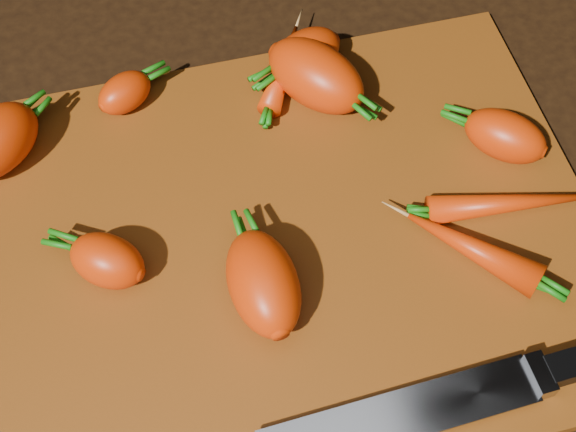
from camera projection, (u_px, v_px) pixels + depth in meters
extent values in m
cube|color=black|center=(291.00, 248.00, 0.66)|extent=(2.00, 2.00, 0.01)
cube|color=brown|center=(291.00, 241.00, 0.66)|extent=(0.50, 0.40, 0.01)
ellipsoid|color=#CA2B00|center=(107.00, 261.00, 0.62)|extent=(0.07, 0.07, 0.04)
ellipsoid|color=#CA2B00|center=(316.00, 76.00, 0.70)|extent=(0.10, 0.11, 0.06)
ellipsoid|color=#CA2B00|center=(263.00, 283.00, 0.60)|extent=(0.06, 0.09, 0.05)
ellipsoid|color=#CA2B00|center=(306.00, 54.00, 0.72)|extent=(0.08, 0.07, 0.04)
ellipsoid|color=#CA2B00|center=(125.00, 93.00, 0.71)|extent=(0.06, 0.05, 0.03)
ellipsoid|color=#CA2B00|center=(505.00, 136.00, 0.68)|extent=(0.08, 0.08, 0.04)
ellipsoid|color=#CA2B00|center=(283.00, 67.00, 0.73)|extent=(0.07, 0.10, 0.02)
ellipsoid|color=#CA2B00|center=(512.00, 203.00, 0.65)|extent=(0.14, 0.04, 0.02)
ellipsoid|color=#CA2B00|center=(472.00, 248.00, 0.63)|extent=(0.10, 0.10, 0.03)
cube|color=gray|center=(408.00, 414.00, 0.57)|extent=(0.01, 0.03, 0.01)
cube|color=black|center=(491.00, 389.00, 0.58)|extent=(0.12, 0.03, 0.02)
cylinder|color=#B2B2B7|center=(471.00, 392.00, 0.57)|extent=(0.01, 0.01, 0.00)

